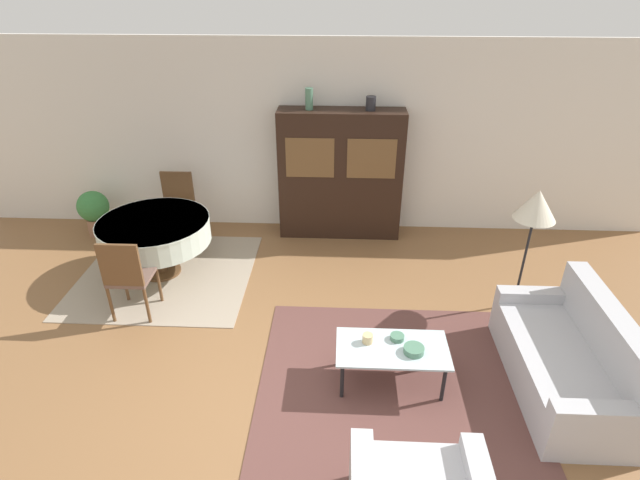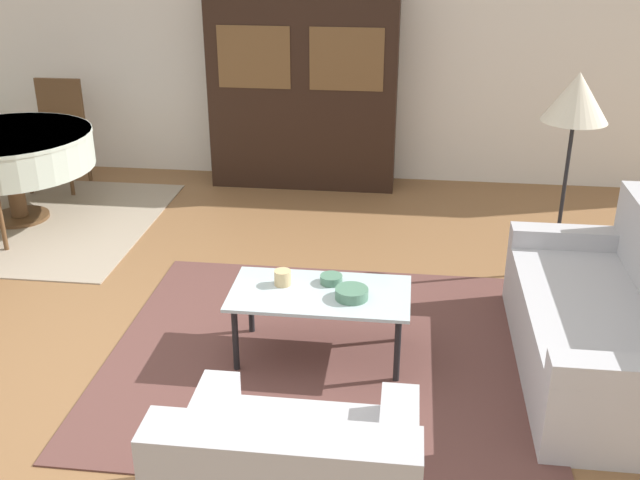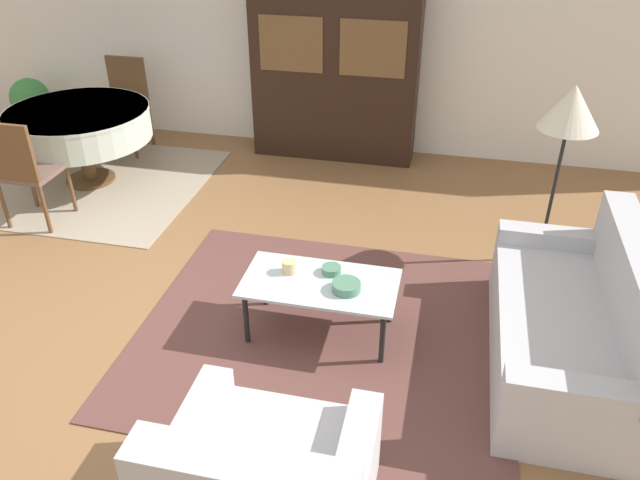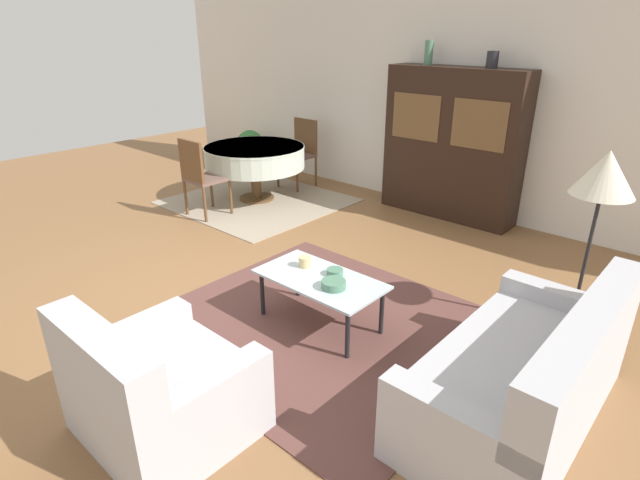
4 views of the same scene
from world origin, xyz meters
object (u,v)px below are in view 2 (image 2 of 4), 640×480
(floor_lamp, at_px, (576,104))
(display_cabinet, at_px, (304,89))
(couch, at_px, (611,325))
(dining_chair_far, at_px, (58,127))
(bowl_small, at_px, (331,279))
(coffee_table, at_px, (320,298))
(cup, at_px, (283,278))
(bowl, at_px, (352,293))
(dining_table, at_px, (9,151))

(floor_lamp, bearing_deg, display_cabinet, 140.40)
(couch, bearing_deg, dining_chair_far, 58.89)
(bowl_small, bearing_deg, coffee_table, -113.30)
(cup, distance_m, bowl, 0.43)
(display_cabinet, height_order, cup, display_cabinet)
(dining_table, height_order, bowl_small, dining_table)
(dining_table, xyz_separation_m, floor_lamp, (4.35, -0.49, 0.64))
(coffee_table, xyz_separation_m, dining_table, (-2.80, 1.80, 0.23))
(floor_lamp, bearing_deg, bowl, -135.02)
(couch, distance_m, cup, 1.87)
(couch, xyz_separation_m, dining_chair_far, (-4.43, 2.67, 0.26))
(couch, height_order, cup, couch)
(dining_chair_far, bearing_deg, floor_lamp, 162.28)
(dining_table, xyz_separation_m, cup, (2.57, -1.73, -0.14))
(display_cabinet, bearing_deg, dining_table, -151.61)
(couch, bearing_deg, floor_lamp, 3.66)
(couch, relative_size, dining_chair_far, 1.74)
(display_cabinet, distance_m, bowl_small, 3.00)
(couch, relative_size, dining_table, 1.26)
(coffee_table, bearing_deg, floor_lamp, 40.19)
(coffee_table, bearing_deg, bowl_small, 66.70)
(dining_chair_far, xyz_separation_m, bowl_small, (2.85, -2.58, -0.11))
(couch, bearing_deg, bowl, 93.18)
(bowl_small, bearing_deg, dining_chair_far, 137.84)
(couch, relative_size, floor_lamp, 1.18)
(dining_table, bearing_deg, bowl_small, -30.47)
(dining_table, bearing_deg, display_cabinet, 28.39)
(dining_chair_far, bearing_deg, bowl, 137.29)
(couch, xyz_separation_m, floor_lamp, (-0.08, 1.28, 0.94))
(couch, distance_m, bowl, 1.46)
(cup, height_order, bowl_small, cup)
(dining_table, distance_m, cup, 3.10)
(dining_chair_far, bearing_deg, display_cabinet, -171.85)
(display_cabinet, bearing_deg, bowl, -77.04)
(cup, bearing_deg, dining_chair_far, 134.30)
(couch, relative_size, cup, 17.42)
(coffee_table, xyz_separation_m, dining_chair_far, (-2.80, 2.70, 0.18))
(dining_chair_far, bearing_deg, couch, 148.89)
(bowl, bearing_deg, bowl_small, 127.59)
(bowl, bearing_deg, cup, 163.82)
(coffee_table, bearing_deg, dining_table, 147.30)
(display_cabinet, height_order, floor_lamp, display_cabinet)
(couch, bearing_deg, bowl_small, 86.61)
(coffee_table, distance_m, dining_table, 3.33)
(dining_chair_far, height_order, bowl_small, dining_chair_far)
(floor_lamp, bearing_deg, dining_table, 173.62)
(dining_table, height_order, cup, dining_table)
(cup, height_order, bowl, cup)
(coffee_table, height_order, floor_lamp, floor_lamp)
(dining_table, relative_size, bowl_small, 10.41)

